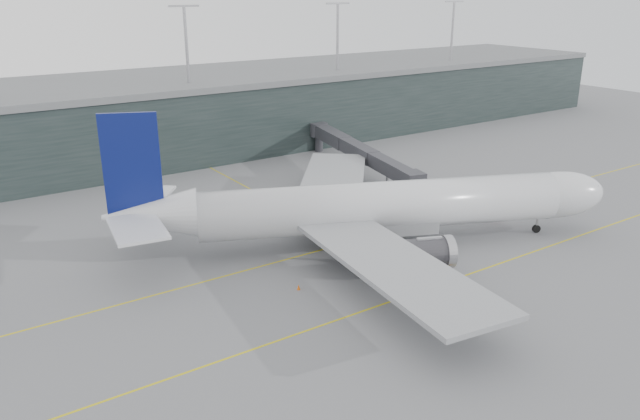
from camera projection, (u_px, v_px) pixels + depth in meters
ground at (303, 241)px, 84.54m from camera, size 320.00×320.00×0.00m
taxiline_a at (320, 250)px, 81.42m from camera, size 160.00×0.25×0.02m
taxiline_b at (401, 298)px, 68.96m from camera, size 160.00×0.25×0.02m
taxiline_lead_main at (263, 196)px, 102.76m from camera, size 0.25×60.00×0.02m
terminal at (149, 116)px, 127.15m from camera, size 240.00×36.00×29.00m
main_aircraft at (378, 207)px, 81.56m from camera, size 64.20×59.19×18.85m
jet_bridge at (348, 150)px, 113.77m from camera, size 11.15×42.64×5.96m
gse_cart at (490, 214)px, 92.50m from camera, size 2.30×1.95×1.34m
baggage_dolly at (546, 214)px, 94.05m from camera, size 2.77×2.26×0.27m
uld_a at (233, 223)px, 88.00m from camera, size 2.28×1.94×1.86m
uld_b at (239, 213)px, 92.26m from camera, size 2.06×1.75×1.69m
uld_c at (273, 211)px, 93.14m from camera, size 2.17×1.94×1.64m
cone_nose at (499, 207)px, 96.50m from camera, size 0.39×0.39×0.62m
cone_wing_stbd at (457, 276)px, 73.39m from camera, size 0.41×0.41×0.66m
cone_wing_port at (312, 207)px, 96.59m from camera, size 0.49×0.49×0.78m
cone_tail at (299, 287)px, 70.79m from camera, size 0.40×0.40×0.63m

